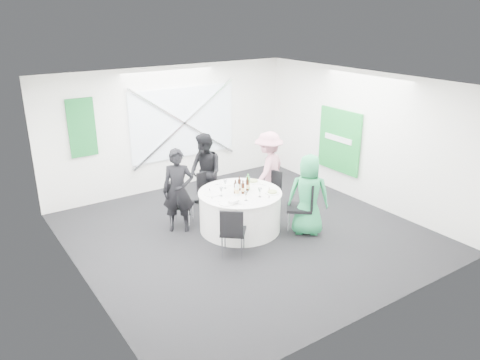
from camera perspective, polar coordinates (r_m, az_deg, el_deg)
floor at (r=8.85m, az=0.73°, el=-6.46°), size 6.00×6.00×0.00m
ceiling at (r=7.99m, az=0.82°, el=11.78°), size 6.00×6.00×0.00m
wall_back at (r=10.82m, az=-8.40°, el=6.25°), size 6.00×0.00×6.00m
wall_front at (r=6.26m, az=16.72°, el=-4.97°), size 6.00×0.00×6.00m
wall_left at (r=7.14m, az=-19.41°, el=-2.13°), size 0.00×6.00×6.00m
wall_right at (r=10.26m, az=14.71°, el=5.04°), size 0.00×6.00×6.00m
window_panel at (r=10.89m, az=-6.91°, el=6.96°), size 2.60×0.03×1.60m
window_brace_a at (r=10.85m, az=-6.81°, el=6.92°), size 2.63×0.05×1.84m
window_brace_b at (r=10.85m, az=-6.81°, el=6.92°), size 2.63×0.05×1.84m
green_banner at (r=10.02m, az=-18.71°, el=6.05°), size 0.55×0.04×1.20m
green_sign at (r=10.66m, az=12.00°, el=4.70°), size 0.05×1.20×1.40m
banquet_table at (r=8.83m, az=0.00°, el=-3.77°), size 1.56×1.56×0.76m
chair_back at (r=9.58m, az=-3.99°, el=-1.13°), size 0.41×0.42×0.85m
chair_back_left at (r=8.99m, az=-7.66°, el=-2.44°), size 0.59×0.59×0.92m
chair_back_right at (r=9.56m, az=3.76°, el=-1.05°), size 0.51×0.50×0.88m
chair_front_right at (r=8.72m, az=7.86°, el=-2.78°), size 0.65×0.64×1.01m
chair_front_left at (r=7.81m, az=-0.92°, el=-6.01°), size 0.57×0.57×0.90m
person_man_back_left at (r=8.73m, az=-7.55°, el=-1.30°), size 0.70×0.64×1.60m
person_man_back at (r=9.61m, az=-4.28°, el=0.93°), size 0.46×0.80×1.61m
person_woman_pink at (r=9.72m, az=3.48°, el=1.22°), size 1.16×0.92×1.62m
person_woman_green at (r=8.64m, az=8.35°, el=-1.83°), size 0.88×0.86×1.53m
plate_back at (r=9.09m, az=-1.60°, el=-0.44°), size 0.25×0.25×0.01m
plate_back_left at (r=8.59m, az=-3.43°, el=-1.72°), size 0.30×0.30×0.01m
plate_back_right at (r=9.18m, az=1.63°, el=-0.16°), size 0.27×0.27×0.04m
plate_front_right at (r=8.66m, az=3.96°, el=-1.51°), size 0.26×0.26×0.04m
plate_front_left at (r=8.19m, az=-1.65°, el=-2.84°), size 0.27×0.27×0.01m
napkin at (r=8.18m, az=-0.79°, el=-2.63°), size 0.19×0.15×0.05m
beer_bottle_a at (r=8.60m, az=-0.56°, el=-1.00°), size 0.06×0.06×0.27m
beer_bottle_b at (r=8.74m, az=-0.09°, el=-0.61°), size 0.06×0.06×0.27m
beer_bottle_c at (r=8.71m, az=0.91°, el=-0.66°), size 0.06×0.06×0.28m
beer_bottle_d at (r=8.59m, az=0.35°, el=-1.05°), size 0.06×0.06×0.26m
green_water_bottle at (r=8.77m, az=0.98°, el=-0.42°), size 0.08×0.08×0.31m
clear_water_bottle at (r=8.49m, az=-0.37°, el=-1.24°), size 0.08×0.08×0.28m
wine_glass_a at (r=8.27m, az=0.75°, el=-1.70°), size 0.07×0.07×0.17m
wine_glass_b at (r=8.97m, az=0.94°, el=0.09°), size 0.07×0.07×0.17m
wine_glass_c at (r=8.84m, az=-1.81°, el=-0.25°), size 0.07×0.07×0.17m
wine_glass_d at (r=8.47m, az=-2.31°, el=-1.17°), size 0.07×0.07×0.17m
wine_glass_e at (r=8.44m, az=2.44°, el=-1.27°), size 0.07×0.07×0.17m
fork_a at (r=9.05m, az=2.74°, el=-0.57°), size 0.08×0.14×0.01m
knife_a at (r=9.22m, az=0.29°, el=-0.15°), size 0.10×0.13×0.01m
fork_b at (r=8.49m, az=3.57°, el=-2.03°), size 0.11×0.12×0.01m
knife_b at (r=8.85m, az=3.58°, el=-1.08°), size 0.10×0.13×0.01m
fork_c at (r=8.24m, az=-2.17°, el=-2.71°), size 0.11×0.12×0.01m
knife_c at (r=8.15m, az=-0.01°, el=-2.96°), size 0.11×0.13×0.01m
fork_d at (r=9.19m, az=-1.21°, el=-0.22°), size 0.15×0.02×0.01m
knife_d at (r=9.07m, az=-2.60°, el=-0.52°), size 0.15×0.03×0.01m
fork_e at (r=8.79m, az=-3.71°, el=-1.24°), size 0.08×0.14×0.01m
knife_e at (r=8.46m, az=-3.48°, el=-2.12°), size 0.08×0.14×0.01m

